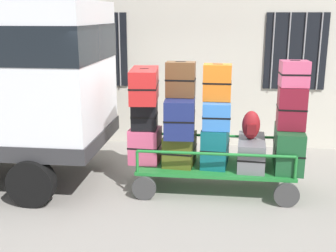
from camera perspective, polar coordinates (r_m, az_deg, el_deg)
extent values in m
plane|color=gray|center=(6.99, 0.58, -7.99)|extent=(40.00, 40.00, 0.00)
cube|color=beige|center=(8.90, 2.41, 13.46)|extent=(12.00, 0.30, 5.00)
cube|color=black|center=(9.08, -9.30, 10.15)|extent=(1.20, 0.04, 1.50)
cylinder|color=gray|center=(9.17, -12.11, 10.06)|extent=(0.03, 0.03, 1.50)
cylinder|color=gray|center=(9.08, -10.29, 10.10)|extent=(0.03, 0.03, 1.50)
cylinder|color=gray|center=(9.00, -8.44, 10.14)|extent=(0.03, 0.03, 1.50)
cylinder|color=gray|center=(8.92, -6.55, 10.16)|extent=(0.03, 0.03, 1.50)
cube|color=black|center=(8.85, 16.83, 9.60)|extent=(1.20, 0.04, 1.50)
cylinder|color=gray|center=(8.75, 13.93, 9.74)|extent=(0.03, 0.03, 1.50)
cylinder|color=gray|center=(8.79, 15.90, 9.64)|extent=(0.03, 0.03, 1.50)
cylinder|color=gray|center=(8.84, 17.85, 9.52)|extent=(0.03, 0.03, 1.50)
cylinder|color=gray|center=(8.90, 19.76, 9.39)|extent=(0.03, 0.03, 1.50)
cylinder|color=black|center=(6.46, -17.94, -7.34)|extent=(0.70, 0.22, 0.70)
cube|color=#1E722D|center=(6.75, 6.32, -5.33)|extent=(2.38, 1.04, 0.05)
cylinder|color=#383838|center=(6.41, 15.70, -8.96)|extent=(0.37, 0.06, 0.37)
cylinder|color=#383838|center=(7.41, 14.47, -5.61)|extent=(0.37, 0.06, 0.37)
cylinder|color=#383838|center=(6.41, -3.26, -8.38)|extent=(0.37, 0.06, 0.37)
cylinder|color=#383838|center=(7.41, -1.80, -5.11)|extent=(0.37, 0.06, 0.37)
cylinder|color=#1E722D|center=(6.34, 16.83, -5.44)|extent=(0.04, 0.04, 0.33)
cylinder|color=#1E722D|center=(7.24, 15.58, -2.82)|extent=(0.04, 0.04, 0.33)
cylinder|color=#1E722D|center=(6.34, -4.17, -4.80)|extent=(0.04, 0.04, 0.33)
cylinder|color=#1E722D|center=(7.24, -2.73, -2.26)|extent=(0.04, 0.04, 0.33)
cylinder|color=#1E722D|center=(6.18, 6.36, -3.77)|extent=(2.30, 0.04, 0.04)
cylinder|color=#1E722D|center=(7.10, 6.45, -1.31)|extent=(2.30, 0.04, 0.04)
cube|color=#CC4C72|center=(6.73, -3.11, -2.61)|extent=(0.49, 0.47, 0.55)
cube|color=black|center=(6.73, -3.11, -2.61)|extent=(0.50, 0.48, 0.02)
cube|color=black|center=(6.66, -3.14, -0.38)|extent=(0.16, 0.04, 0.02)
cube|color=black|center=(6.58, -3.20, 1.46)|extent=(0.41, 0.40, 0.42)
cube|color=black|center=(6.58, -3.20, 1.46)|extent=(0.42, 0.41, 0.02)
cube|color=black|center=(6.54, -3.22, 3.23)|extent=(0.14, 0.04, 0.02)
cube|color=#B21E1E|center=(6.53, -3.20, 5.55)|extent=(0.48, 0.93, 0.50)
cube|color=black|center=(6.53, -3.20, 5.55)|extent=(0.49, 0.94, 0.02)
cube|color=black|center=(6.49, -3.23, 7.68)|extent=(0.14, 0.04, 0.02)
cube|color=#4C5119|center=(6.66, 1.60, -3.11)|extent=(0.50, 0.64, 0.48)
cube|color=black|center=(6.66, 1.60, -3.11)|extent=(0.51, 0.65, 0.02)
cube|color=black|center=(6.59, 1.61, -1.17)|extent=(0.16, 0.04, 0.02)
cube|color=navy|center=(6.54, 1.65, 1.39)|extent=(0.48, 0.88, 0.57)
cube|color=black|center=(6.54, 1.65, 1.39)|extent=(0.49, 0.89, 0.02)
cube|color=black|center=(6.48, 1.66, 3.83)|extent=(0.16, 0.04, 0.02)
cube|color=brown|center=(6.46, 1.70, 6.30)|extent=(0.45, 0.26, 0.53)
cube|color=black|center=(6.46, 1.70, 6.30)|extent=(0.46, 0.27, 0.02)
cube|color=black|center=(6.42, 1.72, 8.61)|extent=(0.15, 0.03, 0.02)
cube|color=#0F5960|center=(6.66, 6.41, -2.62)|extent=(0.45, 0.74, 0.61)
cube|color=black|center=(6.66, 6.41, -2.62)|extent=(0.46, 0.75, 0.02)
cube|color=black|center=(6.58, 6.48, -0.13)|extent=(0.14, 0.04, 0.02)
cube|color=#3372C6|center=(6.49, 6.53, 1.60)|extent=(0.42, 0.58, 0.40)
cube|color=black|center=(6.49, 6.53, 1.60)|extent=(0.43, 0.59, 0.02)
cube|color=black|center=(6.45, 6.58, 3.30)|extent=(0.14, 0.03, 0.02)
cube|color=orange|center=(6.44, 6.66, 5.87)|extent=(0.43, 0.31, 0.55)
cube|color=black|center=(6.44, 6.66, 5.87)|extent=(0.44, 0.32, 0.02)
cube|color=black|center=(6.41, 6.73, 8.24)|extent=(0.15, 0.03, 0.02)
cube|color=slate|center=(6.71, 11.14, -3.48)|extent=(0.46, 0.93, 0.43)
cube|color=black|center=(6.71, 11.14, -3.48)|extent=(0.47, 0.94, 0.02)
cube|color=black|center=(6.64, 11.23, -1.75)|extent=(0.14, 0.04, 0.02)
cube|color=#194C28|center=(6.72, 15.93, -2.89)|extent=(0.47, 0.91, 0.62)
cube|color=black|center=(6.72, 15.93, -2.89)|extent=(0.48, 0.92, 0.02)
cube|color=black|center=(6.64, 16.12, -0.36)|extent=(0.14, 0.04, 0.02)
cube|color=maroon|center=(6.56, 16.33, 2.38)|extent=(0.42, 0.43, 0.63)
cube|color=black|center=(6.56, 16.33, 2.38)|extent=(0.43, 0.44, 0.02)
cube|color=black|center=(6.50, 16.52, 5.04)|extent=(0.14, 0.04, 0.02)
cube|color=#CC4C72|center=(6.46, 16.66, 6.78)|extent=(0.41, 0.34, 0.38)
cube|color=black|center=(6.46, 16.66, 6.78)|extent=(0.42, 0.35, 0.02)
cube|color=black|center=(6.44, 16.78, 8.39)|extent=(0.14, 0.03, 0.02)
ellipsoid|color=maroon|center=(6.55, 11.14, 0.13)|extent=(0.27, 0.19, 0.44)
cube|color=maroon|center=(6.47, 11.18, -0.46)|extent=(0.14, 0.06, 0.15)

